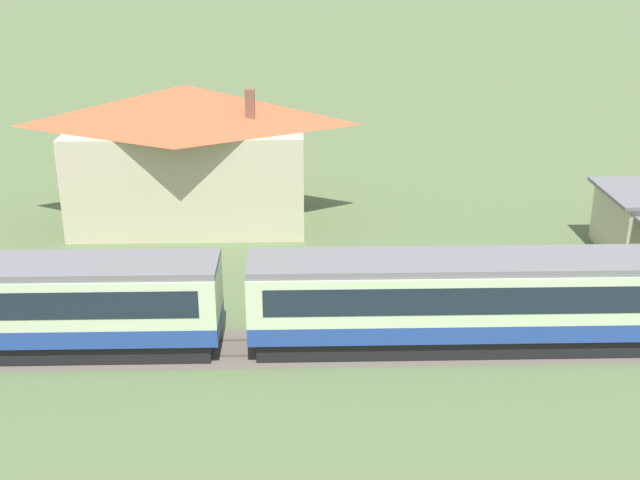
# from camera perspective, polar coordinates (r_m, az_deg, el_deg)

# --- Properties ---
(ground_plane) EXTENTS (600.00, 600.00, 0.00)m
(ground_plane) POSITION_cam_1_polar(r_m,az_deg,el_deg) (35.81, -1.23, -7.40)
(ground_plane) COLOR #566B42
(passenger_train) EXTENTS (73.47, 3.20, 4.16)m
(passenger_train) POSITION_cam_1_polar(r_m,az_deg,el_deg) (34.59, -5.69, -4.31)
(passenger_train) COLOR #234293
(passenger_train) RESTS_ON ground_plane
(railway_track) EXTENTS (124.12, 3.60, 0.04)m
(railway_track) POSITION_cam_1_polar(r_m,az_deg,el_deg) (35.94, -10.07, -7.63)
(railway_track) COLOR #665B51
(railway_track) RESTS_ON ground_plane
(station_house_terracotta_roof) EXTENTS (15.12, 8.22, 8.62)m
(station_house_terracotta_roof) POSITION_cam_1_polar(r_m,az_deg,el_deg) (49.96, -9.30, 6.13)
(station_house_terracotta_roof) COLOR beige
(station_house_terracotta_roof) RESTS_ON ground_plane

